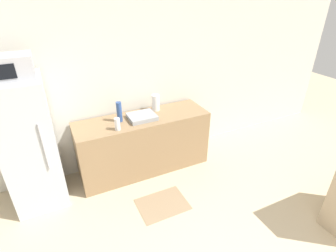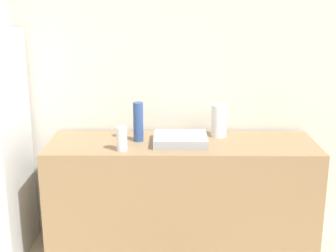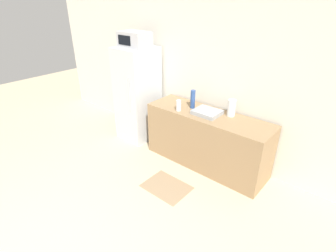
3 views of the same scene
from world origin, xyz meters
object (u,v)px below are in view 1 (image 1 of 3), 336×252
(paper_towel_roll, at_px, (156,103))
(refrigerator, at_px, (30,145))
(bottle_short, at_px, (117,124))
(microwave, at_px, (6,67))
(bottle_tall, at_px, (119,112))

(paper_towel_roll, bearing_deg, refrigerator, -173.63)
(refrigerator, relative_size, bottle_short, 10.00)
(microwave, height_order, bottle_short, microwave)
(refrigerator, height_order, bottle_tall, refrigerator)
(refrigerator, xyz_separation_m, bottle_short, (1.07, -0.15, 0.12))
(bottle_tall, height_order, paper_towel_roll, bottle_tall)
(bottle_short, relative_size, paper_towel_roll, 0.69)
(refrigerator, distance_m, microwave, 0.97)
(refrigerator, bearing_deg, bottle_tall, 3.62)
(microwave, distance_m, bottle_tall, 1.41)
(refrigerator, bearing_deg, paper_towel_roll, 6.37)
(bottle_tall, xyz_separation_m, bottle_short, (-0.10, -0.23, -0.06))
(bottle_short, height_order, paper_towel_roll, paper_towel_roll)
(refrigerator, height_order, bottle_short, refrigerator)
(microwave, xyz_separation_m, paper_towel_roll, (1.77, 0.20, -0.81))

